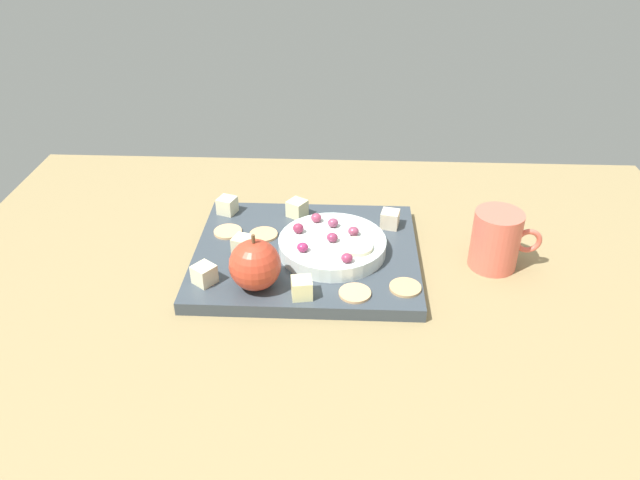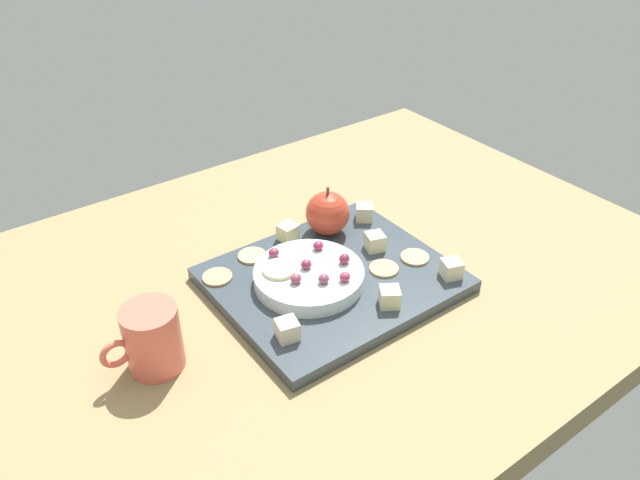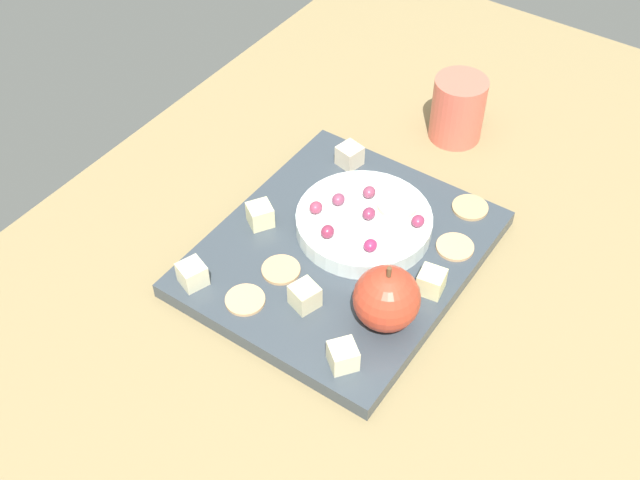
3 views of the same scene
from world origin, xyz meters
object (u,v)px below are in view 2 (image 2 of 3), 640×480
object	(u,v)px
apple_whole	(328,213)
apple_slice_0	(279,269)
grape_2	(344,259)
grape_4	(274,253)
cheese_cube_2	(390,297)
serving_dish	(307,277)
cracker_1	(415,257)
cheese_cube_3	(364,212)
grape_6	(296,279)
platter	(332,279)
grape_0	(318,245)
cheese_cube_1	(375,242)
cup	(152,339)
cracker_3	(252,256)
cheese_cube_4	(287,330)
grape_5	(325,278)
grape_1	(345,277)
cracker_0	(217,277)
cracker_2	(384,269)
grape_3	(305,265)
cheese_cube_0	(288,232)
cheese_cube_5	(451,269)

from	to	relation	value
apple_whole	apple_slice_0	size ratio (longest dim) A/B	1.48
grape_2	grape_4	world-z (taller)	grape_2
cheese_cube_2	grape_4	bearing A→B (deg)	116.61
serving_dish	cracker_1	xyz separation A→B (cm)	(17.08, -4.78, -0.92)
cheese_cube_3	cheese_cube_2	bearing A→B (deg)	-120.62
grape_6	platter	bearing A→B (deg)	6.41
apple_slice_0	grape_0	bearing A→B (deg)	8.70
cheese_cube_1	serving_dish	bearing A→B (deg)	-176.32
cup	cracker_3	bearing A→B (deg)	27.44
cheese_cube_4	cracker_3	size ratio (longest dim) A/B	0.62
cheese_cube_1	cheese_cube_4	bearing A→B (deg)	-158.59
serving_dish	grape_5	bearing A→B (deg)	-81.61
grape_1	cheese_cube_4	bearing A→B (deg)	-166.36
cracker_0	apple_whole	bearing A→B (deg)	0.98
cracker_2	grape_1	xyz separation A→B (cm)	(-8.30, -0.91, 2.76)
cheese_cube_3	cracker_2	world-z (taller)	cheese_cube_3
cheese_cube_2	apple_slice_0	world-z (taller)	same
cheese_cube_3	grape_5	distance (cm)	21.38
grape_4	cup	size ratio (longest dim) A/B	0.16
platter	grape_3	size ratio (longest dim) A/B	20.30
grape_1	grape_4	size ratio (longest dim) A/B	1.00
grape_3	cup	size ratio (longest dim) A/B	0.16
grape_6	cracker_3	bearing A→B (deg)	91.31
grape_0	grape_1	distance (cm)	8.78
apple_whole	cheese_cube_4	bearing A→B (deg)	-138.48
grape_1	serving_dish	bearing A→B (deg)	120.45
cheese_cube_4	apple_slice_0	world-z (taller)	same
platter	grape_6	size ratio (longest dim) A/B	20.30
cracker_2	grape_6	size ratio (longest dim) A/B	2.66
grape_6	apple_slice_0	bearing A→B (deg)	96.46
cheese_cube_3	cup	distance (cm)	43.01
platter	grape_0	bearing A→B (deg)	86.62
cheese_cube_0	cheese_cube_4	size ratio (longest dim) A/B	1.00
cracker_0	apple_slice_0	xyz separation A→B (cm)	(6.83, -6.50, 2.35)
cracker_0	cheese_cube_4	bearing A→B (deg)	-85.50
cheese_cube_4	cheese_cube_5	size ratio (longest dim) A/B	1.00
grape_6	cheese_cube_1	bearing A→B (deg)	7.58
cheese_cube_4	grape_4	bearing A→B (deg)	63.68
grape_5	cheese_cube_4	bearing A→B (deg)	-155.41
apple_slice_0	cracker_2	bearing A→B (deg)	-24.24
cheese_cube_1	cracker_3	bearing A→B (deg)	150.26
apple_whole	cheese_cube_2	xyz separation A→B (cm)	(-4.16, -20.00, -2.22)
cracker_2	grape_3	xyz separation A→B (cm)	(-11.14, 4.79, 2.75)
cheese_cube_5	apple_slice_0	distance (cm)	25.45
cracker_1	grape_4	world-z (taller)	grape_4
cheese_cube_1	cheese_cube_2	xyz separation A→B (cm)	(-7.23, -11.65, 0.00)
platter	grape_6	distance (cm)	8.16
platter	grape_5	bearing A→B (deg)	-139.94
cheese_cube_5	grape_4	xyz separation A→B (cm)	(-20.13, 17.17, 1.54)
platter	cheese_cube_3	bearing A→B (deg)	33.86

